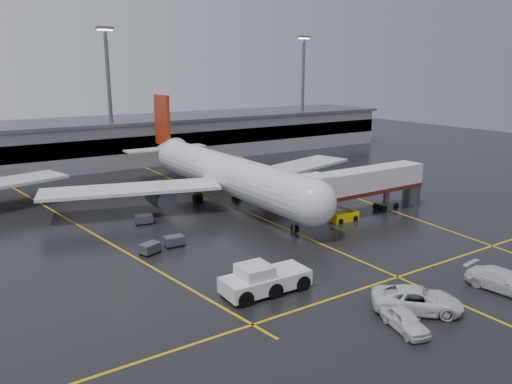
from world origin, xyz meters
TOP-DOWN VIEW (x-y plane):
  - ground at (0.00, 0.00)m, footprint 220.00×220.00m
  - apron_line_centre at (0.00, 0.00)m, footprint 0.25×90.00m
  - apron_line_stop at (0.00, -22.00)m, footprint 60.00×0.25m
  - apron_line_left at (-20.00, 10.00)m, footprint 9.99×69.35m
  - apron_line_right at (18.00, 10.00)m, footprint 7.57×69.64m
  - terminal at (0.00, 47.93)m, footprint 122.00×19.00m
  - light_mast_mid at (-5.00, 42.00)m, footprint 3.00×1.20m
  - light_mast_right at (40.00, 42.00)m, footprint 3.00×1.20m
  - main_airliner at (0.00, 9.70)m, footprint 48.80×45.60m
  - jet_bridge at (11.87, -6.00)m, footprint 19.90×3.40m
  - pushback_tractor at (-11.79, -17.95)m, footprint 7.60×3.40m
  - belt_loader at (7.86, -6.72)m, footprint 3.58×1.77m
  - service_van_a at (-3.83, -27.15)m, footprint 7.13×6.82m
  - service_van_b at (5.12, -28.82)m, footprint 3.30×6.49m
  - service_van_d at (-6.84, -28.55)m, footprint 2.82×4.68m
  - baggage_cart_a at (-13.36, -3.61)m, footprint 2.10×1.45m
  - baggage_cart_b at (-16.29, -4.29)m, footprint 2.34×1.94m
  - baggage_cart_c at (-13.12, 5.57)m, footprint 2.23×1.69m

SIDE VIEW (x-z plane):
  - ground at x=0.00m, z-range 0.00..0.00m
  - apron_line_centre at x=0.00m, z-range 0.00..0.02m
  - apron_line_stop at x=0.00m, z-range 0.00..0.02m
  - apron_line_left at x=-20.00m, z-range 0.00..0.02m
  - apron_line_right at x=18.00m, z-range 0.00..0.02m
  - belt_loader at x=7.86m, z-range -0.57..1.67m
  - baggage_cart_a at x=-13.36m, z-range 0.07..1.19m
  - baggage_cart_b at x=-16.29m, z-range 0.07..1.19m
  - baggage_cart_c at x=-13.12m, z-range 0.07..1.19m
  - service_van_d at x=-6.84m, z-range 0.00..1.49m
  - service_van_b at x=5.12m, z-range 0.00..1.80m
  - service_van_a at x=-3.83m, z-range 0.00..1.88m
  - pushback_tractor at x=-11.79m, z-range -0.27..2.42m
  - jet_bridge at x=11.87m, z-range 0.91..6.96m
  - main_airliner at x=0.00m, z-range -2.84..11.26m
  - terminal at x=0.00m, z-range 0.02..8.62m
  - light_mast_mid at x=-5.00m, z-range 1.75..27.20m
  - light_mast_right at x=40.00m, z-range 1.75..27.20m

